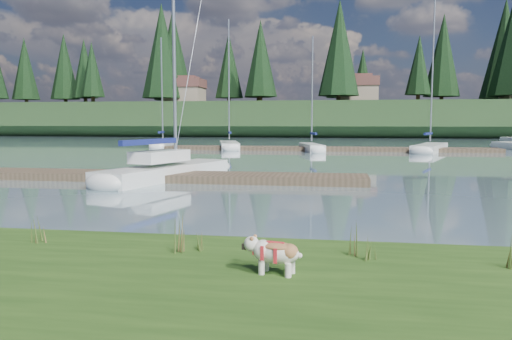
# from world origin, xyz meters

# --- Properties ---
(ground) EXTENTS (200.00, 200.00, 0.00)m
(ground) POSITION_xyz_m (0.00, 30.00, 0.00)
(ground) COLOR gray
(ground) RESTS_ON ground
(ridge) EXTENTS (200.00, 20.00, 5.00)m
(ridge) POSITION_xyz_m (0.00, 73.00, 2.50)
(ridge) COLOR #1C3218
(ridge) RESTS_ON ground
(bulldog) EXTENTS (0.80, 0.41, 0.47)m
(bulldog) POSITION_xyz_m (2.02, -3.49, 0.64)
(bulldog) COLOR silver
(bulldog) RESTS_ON bank
(sailboat_main) EXTENTS (3.89, 8.20, 11.72)m
(sailboat_main) POSITION_xyz_m (-3.79, 9.95, 0.42)
(sailboat_main) COLOR white
(sailboat_main) RESTS_ON ground
(dock_near) EXTENTS (16.00, 2.00, 0.30)m
(dock_near) POSITION_xyz_m (-4.00, 9.00, 0.15)
(dock_near) COLOR #4C3D2C
(dock_near) RESTS_ON ground
(dock_far) EXTENTS (26.00, 2.20, 0.30)m
(dock_far) POSITION_xyz_m (2.00, 30.00, 0.15)
(dock_far) COLOR #4C3D2C
(dock_far) RESTS_ON ground
(sailboat_bg_0) EXTENTS (2.39, 6.60, 9.57)m
(sailboat_bg_0) POSITION_xyz_m (-12.22, 32.30, 0.33)
(sailboat_bg_0) COLOR white
(sailboat_bg_0) RESTS_ON ground
(sailboat_bg_1) EXTENTS (3.21, 7.39, 10.92)m
(sailboat_bg_1) POSITION_xyz_m (-6.38, 32.36, 0.33)
(sailboat_bg_1) COLOR white
(sailboat_bg_1) RESTS_ON ground
(sailboat_bg_2) EXTENTS (2.48, 5.91, 8.97)m
(sailboat_bg_2) POSITION_xyz_m (0.76, 29.80, 0.34)
(sailboat_bg_2) COLOR white
(sailboat_bg_2) RESTS_ON ground
(sailboat_bg_3) EXTENTS (4.25, 8.32, 12.09)m
(sailboat_bg_3) POSITION_xyz_m (10.19, 31.06, 0.32)
(sailboat_bg_3) COLOR white
(sailboat_bg_3) RESTS_ON ground
(weed_0) EXTENTS (0.17, 0.14, 0.71)m
(weed_0) POSITION_xyz_m (0.51, -2.67, 0.65)
(weed_0) COLOR #475B23
(weed_0) RESTS_ON bank
(weed_1) EXTENTS (0.17, 0.14, 0.41)m
(weed_1) POSITION_xyz_m (0.79, -2.51, 0.52)
(weed_1) COLOR #475B23
(weed_1) RESTS_ON bank
(weed_2) EXTENTS (0.17, 0.14, 0.54)m
(weed_2) POSITION_xyz_m (3.08, -2.43, 0.58)
(weed_2) COLOR #475B23
(weed_2) RESTS_ON bank
(weed_3) EXTENTS (0.17, 0.14, 0.52)m
(weed_3) POSITION_xyz_m (-1.99, -2.44, 0.57)
(weed_3) COLOR #475B23
(weed_3) RESTS_ON bank
(weed_4) EXTENTS (0.17, 0.14, 0.40)m
(weed_4) POSITION_xyz_m (3.29, -2.63, 0.52)
(weed_4) COLOR #475B23
(weed_4) RESTS_ON bank
(mud_lip) EXTENTS (60.00, 0.50, 0.14)m
(mud_lip) POSITION_xyz_m (0.00, -1.60, 0.07)
(mud_lip) COLOR #33281C
(mud_lip) RESTS_ON ground
(conifer_1) EXTENTS (4.40, 4.40, 11.30)m
(conifer_1) POSITION_xyz_m (-40.00, 71.00, 11.28)
(conifer_1) COLOR #382619
(conifer_1) RESTS_ON ridge
(conifer_2) EXTENTS (6.60, 6.60, 16.05)m
(conifer_2) POSITION_xyz_m (-25.00, 68.00, 13.54)
(conifer_2) COLOR #382619
(conifer_2) RESTS_ON ridge
(conifer_3) EXTENTS (4.84, 4.84, 12.25)m
(conifer_3) POSITION_xyz_m (-10.00, 72.00, 11.74)
(conifer_3) COLOR #382619
(conifer_3) RESTS_ON ridge
(conifer_4) EXTENTS (6.16, 6.16, 15.10)m
(conifer_4) POSITION_xyz_m (3.00, 66.00, 13.09)
(conifer_4) COLOR #382619
(conifer_4) RESTS_ON ridge
(conifer_5) EXTENTS (3.96, 3.96, 10.35)m
(conifer_5) POSITION_xyz_m (15.00, 70.00, 10.83)
(conifer_5) COLOR #382619
(conifer_5) RESTS_ON ridge
(house_0) EXTENTS (6.30, 5.30, 4.65)m
(house_0) POSITION_xyz_m (-22.00, 70.00, 7.31)
(house_0) COLOR gray
(house_0) RESTS_ON ridge
(house_1) EXTENTS (6.30, 5.30, 4.65)m
(house_1) POSITION_xyz_m (6.00, 71.00, 7.31)
(house_1) COLOR gray
(house_1) RESTS_ON ridge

